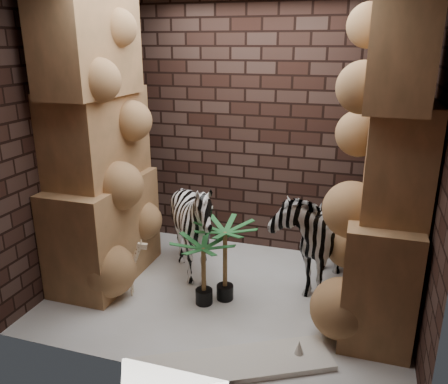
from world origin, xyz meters
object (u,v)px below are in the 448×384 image
(zebra_right, at_px, (314,224))
(giraffe_toy, at_px, (123,267))
(palm_front, at_px, (225,262))
(palm_back, at_px, (204,272))
(zebra_left, at_px, (194,233))
(surfboard, at_px, (229,365))

(zebra_right, xyz_separation_m, giraffe_toy, (-1.79, -0.83, -0.37))
(palm_front, height_order, palm_back, palm_front)
(zebra_right, bearing_deg, zebra_left, -160.86)
(zebra_left, bearing_deg, surfboard, -50.18)
(palm_front, bearing_deg, zebra_left, 145.94)
(giraffe_toy, relative_size, palm_back, 0.88)
(zebra_right, distance_m, surfboard, 1.75)
(giraffe_toy, height_order, palm_front, palm_front)
(palm_front, distance_m, palm_back, 0.23)
(giraffe_toy, relative_size, surfboard, 0.37)
(palm_front, relative_size, surfboard, 0.50)
(zebra_right, relative_size, surfboard, 0.81)
(surfboard, bearing_deg, giraffe_toy, 123.13)
(zebra_left, height_order, surfboard, zebra_left)
(palm_front, xyz_separation_m, palm_back, (-0.17, -0.14, -0.06))
(giraffe_toy, distance_m, palm_back, 0.84)
(zebra_left, relative_size, giraffe_toy, 1.94)
(zebra_left, bearing_deg, palm_front, -25.79)
(giraffe_toy, bearing_deg, zebra_left, 21.59)
(zebra_right, distance_m, palm_back, 1.25)
(giraffe_toy, xyz_separation_m, surfboard, (1.35, -0.73, -0.28))
(giraffe_toy, bearing_deg, surfboard, -50.34)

